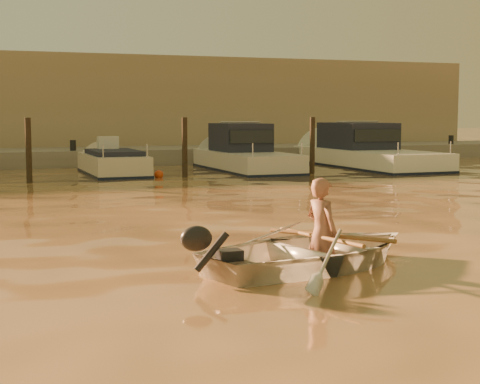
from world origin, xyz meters
name	(u,v)px	position (x,y,z in m)	size (l,w,h in m)	color
ground_plane	(132,271)	(0.00, 0.00, 0.00)	(160.00, 160.00, 0.00)	olive
dinghy	(316,250)	(2.46, -0.64, 0.24)	(2.45, 3.43, 0.71)	silver
person	(322,233)	(2.55, -0.61, 0.47)	(0.56, 0.37, 1.54)	#8D5946
outboard_motor	(228,260)	(1.01, -1.05, 0.28)	(0.90, 0.40, 0.70)	black
oar_port	(329,235)	(2.70, -0.57, 0.42)	(0.06, 0.06, 2.10)	brown
oar_starboard	(319,237)	(2.50, -0.62, 0.42)	(0.06, 0.06, 2.10)	brown
moored_boat_3	(113,168)	(2.82, 16.00, 0.22)	(1.80, 5.29, 0.95)	beige
moored_boat_4	(246,154)	(7.83, 16.00, 0.62)	(2.25, 6.94, 1.75)	beige
moored_boat_5	(367,151)	(13.03, 16.00, 0.62)	(2.71, 8.92, 1.75)	white
piling_2	(29,153)	(-0.20, 13.80, 0.90)	(0.18, 0.18, 2.20)	#2D2319
piling_3	(185,151)	(4.80, 13.80, 0.90)	(0.18, 0.18, 2.20)	#2D2319
piling_4	(312,148)	(9.50, 13.80, 0.90)	(0.18, 0.18, 2.20)	#2D2319
fender_d	(159,175)	(3.98, 14.10, 0.10)	(0.30, 0.30, 0.30)	#CB4217
fender_e	(296,173)	(8.59, 13.19, 0.10)	(0.30, 0.30, 0.30)	silver
quay	(18,162)	(0.00, 21.50, 0.15)	(52.00, 4.00, 1.00)	gray
waterfront_building	(9,108)	(0.00, 27.00, 2.40)	(46.00, 7.00, 4.80)	#9E8466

